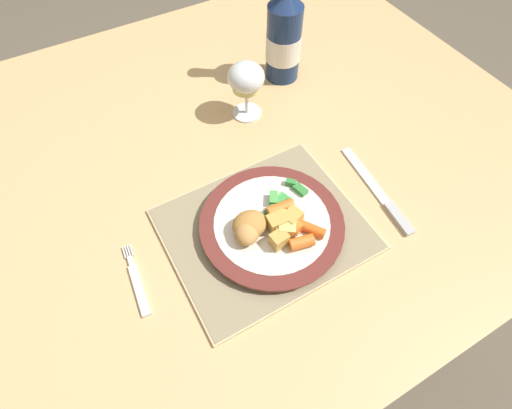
{
  "coord_description": "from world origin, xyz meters",
  "views": [
    {
      "loc": [
        -0.21,
        -0.5,
        1.33
      ],
      "look_at": [
        -0.02,
        -0.17,
        0.78
      ],
      "focal_mm": 28.0,
      "sensor_mm": 36.0,
      "label": 1
    }
  ],
  "objects_px": {
    "wine_glass": "(246,80)",
    "dinner_plate": "(272,225)",
    "table_knife": "(382,196)",
    "dining_table": "(225,176)",
    "fork": "(138,284)",
    "bottle": "(284,36)"
  },
  "relations": [
    {
      "from": "dining_table",
      "to": "wine_glass",
      "type": "relative_size",
      "value": 10.69
    },
    {
      "from": "wine_glass",
      "to": "bottle",
      "type": "relative_size",
      "value": 0.45
    },
    {
      "from": "fork",
      "to": "table_knife",
      "type": "distance_m",
      "value": 0.45
    },
    {
      "from": "wine_glass",
      "to": "bottle",
      "type": "height_order",
      "value": "bottle"
    },
    {
      "from": "dining_table",
      "to": "bottle",
      "type": "relative_size",
      "value": 4.79
    },
    {
      "from": "table_knife",
      "to": "dining_table",
      "type": "bearing_deg",
      "value": 129.26
    },
    {
      "from": "table_knife",
      "to": "bottle",
      "type": "height_order",
      "value": "bottle"
    },
    {
      "from": "table_knife",
      "to": "bottle",
      "type": "xyz_separation_m",
      "value": [
        0.03,
        0.39,
        0.1
      ]
    },
    {
      "from": "fork",
      "to": "bottle",
      "type": "distance_m",
      "value": 0.58
    },
    {
      "from": "dining_table",
      "to": "table_knife",
      "type": "distance_m",
      "value": 0.33
    },
    {
      "from": "dinner_plate",
      "to": "wine_glass",
      "type": "xyz_separation_m",
      "value": [
        0.1,
        0.28,
        0.07
      ]
    },
    {
      "from": "fork",
      "to": "table_knife",
      "type": "height_order",
      "value": "table_knife"
    },
    {
      "from": "fork",
      "to": "bottle",
      "type": "xyz_separation_m",
      "value": [
        0.47,
        0.33,
        0.1
      ]
    },
    {
      "from": "dinner_plate",
      "to": "table_knife",
      "type": "xyz_separation_m",
      "value": [
        0.21,
        -0.04,
        -0.01
      ]
    },
    {
      "from": "wine_glass",
      "to": "dining_table",
      "type": "bearing_deg",
      "value": -144.04
    },
    {
      "from": "dining_table",
      "to": "table_knife",
      "type": "xyz_separation_m",
      "value": [
        0.2,
        -0.25,
        0.09
      ]
    },
    {
      "from": "wine_glass",
      "to": "dinner_plate",
      "type": "bearing_deg",
      "value": -110.59
    },
    {
      "from": "dinner_plate",
      "to": "table_knife",
      "type": "bearing_deg",
      "value": -10.69
    },
    {
      "from": "dining_table",
      "to": "fork",
      "type": "height_order",
      "value": "fork"
    },
    {
      "from": "table_knife",
      "to": "wine_glass",
      "type": "xyz_separation_m",
      "value": [
        -0.11,
        0.31,
        0.08
      ]
    },
    {
      "from": "wine_glass",
      "to": "bottle",
      "type": "bearing_deg",
      "value": 28.92
    },
    {
      "from": "dinner_plate",
      "to": "wine_glass",
      "type": "relative_size",
      "value": 2.01
    }
  ]
}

